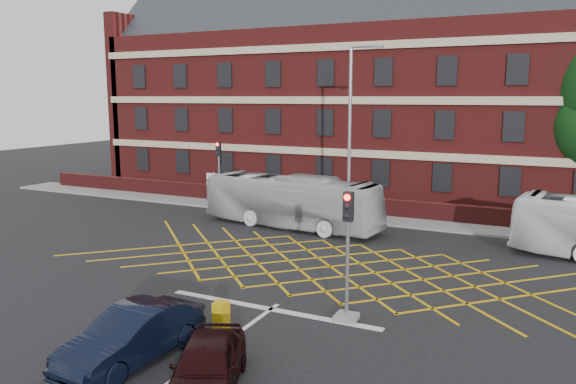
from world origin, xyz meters
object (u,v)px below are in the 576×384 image
at_px(bus_left, 291,201).
at_px(traffic_light_far, 219,179).
at_px(street_lamp, 350,167).
at_px(traffic_light_near, 347,268).
at_px(direction_signs, 214,184).
at_px(utility_cabinet, 221,317).
at_px(car_maroon, 207,366).
at_px(car_navy, 132,335).

bearing_deg(bus_left, traffic_light_far, 70.29).
height_order(traffic_light_far, street_lamp, street_lamp).
distance_m(traffic_light_near, street_lamp, 12.97).
relative_size(street_lamp, direction_signs, 4.49).
relative_size(direction_signs, utility_cabinet, 2.21).
bearing_deg(traffic_light_far, car_maroon, -57.83).
xyz_separation_m(bus_left, car_navy, (3.09, -16.56, -0.72)).
xyz_separation_m(bus_left, direction_signs, (-7.65, 3.79, -0.09)).
xyz_separation_m(traffic_light_near, street_lamp, (-4.29, 12.12, 1.71)).
height_order(traffic_light_far, direction_signs, traffic_light_far).
bearing_deg(street_lamp, traffic_light_far, 164.94).
bearing_deg(car_navy, street_lamp, 93.00).
xyz_separation_m(bus_left, street_lamp, (3.12, 0.88, 2.01)).
distance_m(car_navy, street_lamp, 17.65).
xyz_separation_m(car_navy, utility_cabinet, (1.17, 2.68, -0.25)).
bearing_deg(bus_left, street_lamp, -66.92).
height_order(car_navy, car_maroon, car_navy).
height_order(bus_left, car_navy, bus_left).
bearing_deg(traffic_light_near, utility_cabinet, -140.14).
distance_m(direction_signs, utility_cabinet, 21.32).
bearing_deg(car_maroon, street_lamp, 75.85).
xyz_separation_m(car_navy, traffic_light_near, (4.32, 5.31, 1.01)).
height_order(bus_left, car_maroon, bus_left).
bearing_deg(car_maroon, traffic_light_near, 52.17).
relative_size(bus_left, utility_cabinet, 10.57).
xyz_separation_m(bus_left, car_maroon, (5.87, -17.02, -0.78)).
bearing_deg(street_lamp, bus_left, -164.27).
height_order(car_maroon, traffic_light_far, traffic_light_far).
xyz_separation_m(bus_left, traffic_light_near, (7.41, -11.24, 0.30)).
xyz_separation_m(street_lamp, utility_cabinet, (1.13, -14.76, -2.98)).
bearing_deg(car_maroon, car_navy, 147.78).
relative_size(bus_left, direction_signs, 4.78).
bearing_deg(car_navy, bus_left, 103.68).
xyz_separation_m(bus_left, utility_cabinet, (4.26, -13.88, -0.97)).
relative_size(bus_left, street_lamp, 1.07).
xyz_separation_m(street_lamp, direction_signs, (-10.77, 2.91, -2.10)).
distance_m(car_navy, direction_signs, 23.01).
distance_m(bus_left, utility_cabinet, 14.55).
bearing_deg(street_lamp, direction_signs, 164.90).
bearing_deg(direction_signs, bus_left, -26.35).
height_order(traffic_light_near, street_lamp, street_lamp).
relative_size(traffic_light_near, street_lamp, 0.43).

